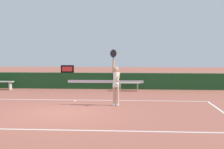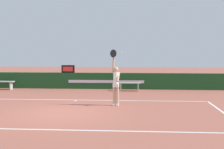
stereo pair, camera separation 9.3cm
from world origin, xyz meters
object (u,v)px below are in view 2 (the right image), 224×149
Objects in this scene: speed_display at (68,69)px; tennis_player at (116,82)px; tennis_ball at (121,53)px; courtside_bench_near at (129,85)px; courtside_bench_far at (2,83)px.

speed_display is 6.39m from tennis_player.
tennis_ball reaches higher than speed_display.
speed_display is 0.59× the size of courtside_bench_near.
tennis_player is (3.26, -5.50, -0.21)m from speed_display.
speed_display reaches higher than courtside_bench_far.
tennis_player is at bearing 177.73° from tennis_ball.
tennis_player is at bearing -33.61° from courtside_bench_far.
courtside_bench_far is at bearing 179.41° from courtside_bench_near.
tennis_player is 1.62× the size of courtside_bench_far.
courtside_bench_near is at bearing 86.33° from tennis_ball.
tennis_ball is at bearing -32.86° from courtside_bench_far.
speed_display is at bearing 122.28° from tennis_ball.
courtside_bench_near is (0.30, 4.66, -1.88)m from tennis_ball.
tennis_ball is at bearing -2.27° from tennis_player.
tennis_ball is 0.05× the size of courtside_bench_near.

